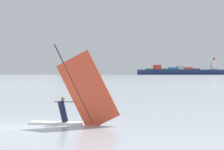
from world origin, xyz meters
TOP-DOWN VIEW (x-y plane):
  - ground_plane at (0.00, 0.00)m, footprint 4000.00×4000.00m
  - windsurfer at (2.23, 1.43)m, footprint 4.69×0.86m
  - cargo_ship at (94.22, 812.13)m, footprint 195.42×42.66m
  - distant_headland at (285.21, 1510.95)m, footprint 1330.03×772.10m

SIDE VIEW (x-z plane):
  - ground_plane at x=0.00m, z-range 0.00..0.00m
  - windsurfer at x=2.23m, z-range -1.13..3.25m
  - cargo_ship at x=94.22m, z-range -10.66..27.48m
  - distant_headland at x=285.21m, z-range 0.00..50.40m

